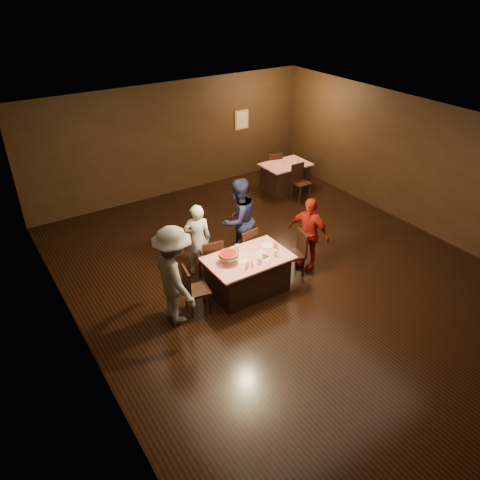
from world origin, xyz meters
The scene contains 23 objects.
room centered at (0.00, 0.01, 2.14)m, with size 10.00×10.04×3.02m.
main_table centered at (-0.89, 0.02, 0.39)m, with size 1.60×1.00×0.77m, color red.
back_table centered at (2.66, 3.43, 0.39)m, with size 1.30×0.90×0.77m, color red.
chair_far_left centered at (-1.29, 0.77, 0.47)m, with size 0.42×0.42×0.95m, color black.
chair_far_right centered at (-0.49, 0.77, 0.47)m, with size 0.42×0.42×0.95m, color black.
chair_end_left centered at (-1.99, 0.02, 0.47)m, with size 0.42×0.42×0.95m, color black.
chair_end_right centered at (0.21, 0.02, 0.47)m, with size 0.42×0.42×0.95m, color black.
chair_back_near centered at (2.66, 2.73, 0.47)m, with size 0.42×0.42×0.95m, color black.
chair_back_far centered at (2.66, 4.03, 0.47)m, with size 0.42×0.42×0.95m, color black.
diner_white_jacket centered at (-1.36, 1.14, 0.77)m, with size 0.56×0.37×1.53m, color silver.
diner_navy_hoodie centered at (-0.38, 1.14, 0.92)m, with size 0.89×0.70×1.84m, color #161732.
diner_grey_knit centered at (-2.41, 0.02, 0.93)m, with size 1.20×0.69×1.86m, color slate.
diner_red_shirt centered at (0.64, 0.08, 0.79)m, with size 0.93×0.39×1.58m, color maroon.
pizza_stand centered at (-1.29, 0.07, 0.95)m, with size 0.38×0.38×0.22m.
plate_with_slice centered at (-0.64, -0.16, 0.80)m, with size 0.25×0.25×0.06m.
plate_empty centered at (-0.34, 0.17, 0.78)m, with size 0.25×0.25×0.01m, color white.
glass_front_left centered at (-0.84, -0.28, 0.84)m, with size 0.08×0.08×0.14m, color silver.
glass_front_right centered at (-0.44, -0.23, 0.84)m, with size 0.08×0.08×0.14m, color silver.
glass_amber centered at (-0.29, -0.03, 0.84)m, with size 0.08×0.08×0.14m, color #BF7F26.
glass_back centered at (-0.94, 0.32, 0.84)m, with size 0.08×0.08×0.14m, color silver.
condiments centered at (-1.07, -0.27, 0.82)m, with size 0.17×0.10×0.09m.
napkin_center centered at (-0.59, 0.02, 0.77)m, with size 0.16×0.16×0.01m, color white.
napkin_left centered at (-1.04, -0.03, 0.77)m, with size 0.16×0.16×0.01m, color white.
Camera 1 is at (-5.05, -6.11, 5.53)m, focal length 35.00 mm.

